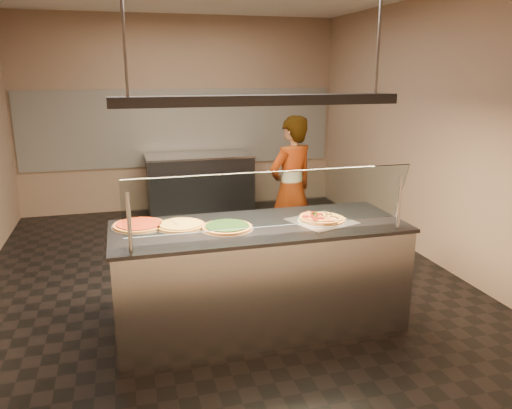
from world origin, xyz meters
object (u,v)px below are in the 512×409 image
object	(u,v)px
pizza_spinach	(227,227)
pizza_spatula	(181,223)
serving_counter	(259,276)
half_pizza_sausage	(332,217)
worker	(291,189)
pizza_tomato	(139,225)
sneeze_guard	(272,200)
pizza_cheese	(181,225)
half_pizza_pepperoni	(312,218)
prep_table	(200,184)
perforated_tray	(322,221)
heat_lamp_housing	(260,100)

from	to	relation	value
pizza_spinach	pizza_spatula	size ratio (longest dim) A/B	1.90
serving_counter	half_pizza_sausage	world-z (taller)	half_pizza_sausage
worker	pizza_tomato	bearing A→B (deg)	13.08
sneeze_guard	pizza_cheese	size ratio (longest dim) A/B	5.16
half_pizza_sausage	worker	xyz separation A→B (m)	(0.18, 1.56, -0.11)
half_pizza_sausage	pizza_tomato	distance (m)	1.63
half_pizza_pepperoni	worker	bearing A→B (deg)	76.97
pizza_cheese	pizza_spatula	bearing A→B (deg)	73.83
half_pizza_sausage	pizza_tomato	xyz separation A→B (m)	(-1.60, 0.27, -0.01)
pizza_spinach	prep_table	world-z (taller)	pizza_spinach
serving_counter	perforated_tray	size ratio (longest dim) A/B	4.14
perforated_tray	half_pizza_pepperoni	world-z (taller)	half_pizza_pepperoni
pizza_spinach	pizza_tomato	size ratio (longest dim) A/B	0.97
pizza_spinach	pizza_spatula	world-z (taller)	pizza_spatula
worker	sneeze_guard	bearing A→B (deg)	43.59
sneeze_guard	perforated_tray	size ratio (longest dim) A/B	3.74
worker	prep_table	bearing A→B (deg)	-94.56
sneeze_guard	pizza_spinach	xyz separation A→B (m)	(-0.29, 0.30, -0.28)
serving_counter	half_pizza_pepperoni	size ratio (longest dim) A/B	5.71
serving_counter	heat_lamp_housing	xyz separation A→B (m)	(-0.00, 0.00, 1.48)
worker	perforated_tray	bearing A→B (deg)	57.35
sneeze_guard	pizza_tomato	xyz separation A→B (m)	(-0.97, 0.56, -0.28)
half_pizza_sausage	prep_table	distance (m)	3.83
sneeze_guard	prep_table	distance (m)	4.12
heat_lamp_housing	worker	bearing A→B (deg)	61.91
half_pizza_sausage	pizza_cheese	distance (m)	1.28
pizza_spatula	pizza_tomato	bearing A→B (deg)	164.65
perforated_tray	pizza_spatula	distance (m)	1.19
pizza_cheese	pizza_tomato	xyz separation A→B (m)	(-0.33, 0.10, 0.00)
pizza_tomato	prep_table	bearing A→B (deg)	73.25
half_pizza_sausage	pizza_spatula	xyz separation A→B (m)	(-1.27, 0.18, 0.00)
worker	pizza_spatula	bearing A→B (deg)	20.81
half_pizza_pepperoni	pizza_spatula	distance (m)	1.10
pizza_tomato	heat_lamp_housing	size ratio (longest dim) A/B	0.20
perforated_tray	pizza_cheese	size ratio (longest dim) A/B	1.38
sneeze_guard	pizza_cheese	distance (m)	0.84
half_pizza_pepperoni	pizza_tomato	distance (m)	1.44
half_pizza_sausage	pizza_spinach	distance (m)	0.92
prep_table	heat_lamp_housing	world-z (taller)	heat_lamp_housing
prep_table	heat_lamp_housing	distance (m)	4.00
pizza_cheese	pizza_spatula	distance (m)	0.02
sneeze_guard	prep_table	world-z (taller)	sneeze_guard
perforated_tray	pizza_spatula	size ratio (longest dim) A/B	2.56
serving_counter	pizza_tomato	distance (m)	1.11
pizza_tomato	pizza_cheese	bearing A→B (deg)	-16.37
pizza_cheese	serving_counter	bearing A→B (deg)	-10.76
half_pizza_sausage	sneeze_guard	bearing A→B (deg)	-154.93
perforated_tray	worker	xyz separation A→B (m)	(0.27, 1.56, -0.09)
half_pizza_pepperoni	pizza_cheese	bearing A→B (deg)	171.19
sneeze_guard	worker	xyz separation A→B (m)	(0.81, 1.85, -0.38)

